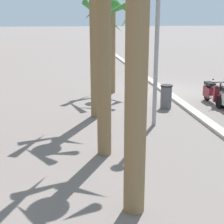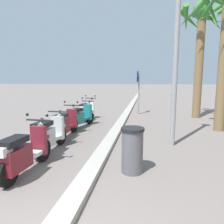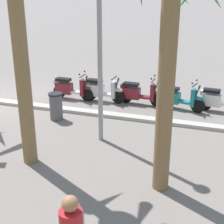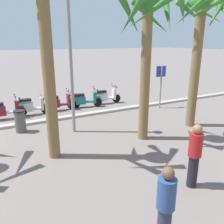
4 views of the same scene
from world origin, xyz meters
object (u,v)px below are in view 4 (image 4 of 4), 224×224
at_px(scooter_white_lead_nearest, 106,96).
at_px(scooter_teal_mid_front, 84,100).
at_px(crossing_sign, 161,82).
at_px(scooter_maroon_last_in_row, 4,110).
at_px(palm_tree_mid_walkway, 147,34).
at_px(scooter_maroon_mid_centre, 58,103).
at_px(pedestrian_window_shopping, 195,155).
at_px(litter_bin, 20,121).
at_px(palm_tree_near_sign, 200,29).
at_px(palm_tree_by_mall_entrance, 43,6).
at_px(scooter_silver_far_back, 31,106).
at_px(street_lamp, 69,35).
at_px(pedestrian_by_palm_tree, 165,206).

height_order(scooter_white_lead_nearest, scooter_teal_mid_front, same).
bearing_deg(crossing_sign, scooter_maroon_last_in_row, -13.52).
bearing_deg(palm_tree_mid_walkway, scooter_maroon_mid_centre, -70.76).
relative_size(pedestrian_window_shopping, litter_bin, 1.84).
bearing_deg(scooter_maroon_mid_centre, scooter_teal_mid_front, 178.61).
relative_size(scooter_maroon_mid_centre, pedestrian_window_shopping, 1.02).
bearing_deg(palm_tree_near_sign, palm_tree_by_mall_entrance, 0.78).
bearing_deg(palm_tree_by_mall_entrance, scooter_white_lead_nearest, -130.46).
bearing_deg(pedestrian_window_shopping, scooter_white_lead_nearest, -101.64).
relative_size(palm_tree_by_mall_entrance, litter_bin, 6.77).
height_order(scooter_maroon_last_in_row, palm_tree_mid_walkway, palm_tree_mid_walkway).
xyz_separation_m(scooter_maroon_last_in_row, palm_tree_near_sign, (-7.46, 4.95, 3.75)).
relative_size(scooter_teal_mid_front, scooter_silver_far_back, 1.03).
xyz_separation_m(crossing_sign, street_lamp, (5.62, 1.24, 2.43)).
bearing_deg(litter_bin, palm_tree_mid_walkway, 144.25).
bearing_deg(scooter_maroon_last_in_row, scooter_teal_mid_front, -177.18).
bearing_deg(scooter_white_lead_nearest, palm_tree_near_sign, 107.65).
bearing_deg(street_lamp, palm_tree_near_sign, 160.44).
distance_m(scooter_maroon_mid_centre, palm_tree_by_mall_entrance, 6.95).
bearing_deg(scooter_silver_far_back, pedestrian_by_palm_tree, 94.42).
xyz_separation_m(palm_tree_near_sign, pedestrian_window_shopping, (3.50, 3.47, -3.28)).
relative_size(palm_tree_near_sign, pedestrian_by_palm_tree, 3.40).
xyz_separation_m(crossing_sign, palm_tree_mid_walkway, (3.46, 3.21, 2.46)).
height_order(crossing_sign, pedestrian_by_palm_tree, crossing_sign).
xyz_separation_m(palm_tree_by_mall_entrance, litter_bin, (0.68, -2.89, -4.17)).
bearing_deg(palm_tree_near_sign, street_lamp, -19.56).
bearing_deg(street_lamp, pedestrian_window_shopping, 105.67).
height_order(pedestrian_by_palm_tree, litter_bin, pedestrian_by_palm_tree).
height_order(scooter_teal_mid_front, crossing_sign, crossing_sign).
bearing_deg(scooter_teal_mid_front, crossing_sign, 150.38).
xyz_separation_m(pedestrian_window_shopping, street_lamp, (1.47, -5.23, 3.01)).
distance_m(scooter_maroon_last_in_row, palm_tree_by_mall_entrance, 6.66).
relative_size(crossing_sign, pedestrian_window_shopping, 1.37).
bearing_deg(scooter_white_lead_nearest, crossing_sign, 135.30).
relative_size(scooter_maroon_last_in_row, pedestrian_window_shopping, 1.01).
relative_size(scooter_white_lead_nearest, palm_tree_mid_walkway, 0.32).
bearing_deg(palm_tree_near_sign, scooter_white_lead_nearest, -72.35).
height_order(palm_tree_by_mall_entrance, litter_bin, palm_tree_by_mall_entrance).
height_order(scooter_teal_mid_front, scooter_silver_far_back, scooter_teal_mid_front).
bearing_deg(scooter_maroon_last_in_row, crossing_sign, 166.48).
xyz_separation_m(pedestrian_by_palm_tree, street_lamp, (-0.45, -6.36, 3.06)).
distance_m(scooter_maroon_mid_centre, scooter_maroon_last_in_row, 2.78).
relative_size(palm_tree_mid_walkway, pedestrian_by_palm_tree, 3.27).
relative_size(palm_tree_near_sign, litter_bin, 5.97).
xyz_separation_m(scooter_teal_mid_front, litter_bin, (3.84, 2.36, 0.04)).
xyz_separation_m(scooter_maroon_mid_centre, palm_tree_near_sign, (-4.69, 5.20, 3.76)).
relative_size(scooter_maroon_mid_centre, scooter_maroon_last_in_row, 1.01).
bearing_deg(litter_bin, scooter_white_lead_nearest, -154.58).
xyz_separation_m(palm_tree_near_sign, litter_bin, (6.99, -2.81, -3.72)).
relative_size(scooter_maroon_last_in_row, pedestrian_by_palm_tree, 1.06).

